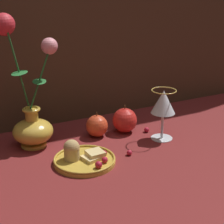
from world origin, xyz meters
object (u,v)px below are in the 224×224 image
at_px(plate_with_pastries, 83,158).
at_px(wine_glass, 162,103).
at_px(vase, 30,109).
at_px(apple_beside_vase, 125,120).
at_px(apple_near_glass, 97,126).

bearing_deg(plate_with_pastries, wine_glass, 8.21).
xyz_separation_m(vase, wine_glass, (0.38, -0.13, 0.00)).
bearing_deg(apple_beside_vase, apple_near_glass, 174.25).
bearing_deg(vase, apple_near_glass, -7.69).
distance_m(wine_glass, apple_near_glass, 0.22).
height_order(plate_with_pastries, apple_near_glass, apple_near_glass).
bearing_deg(apple_beside_vase, plate_with_pastries, -146.64).
relative_size(vase, plate_with_pastries, 2.29).
bearing_deg(apple_near_glass, vase, 172.31).
height_order(wine_glass, apple_near_glass, wine_glass).
bearing_deg(apple_near_glass, apple_beside_vase, -5.75).
height_order(vase, apple_beside_vase, vase).
distance_m(plate_with_pastries, apple_near_glass, 0.19).
height_order(plate_with_pastries, apple_beside_vase, apple_beside_vase).
distance_m(apple_beside_vase, apple_near_glass, 0.10).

